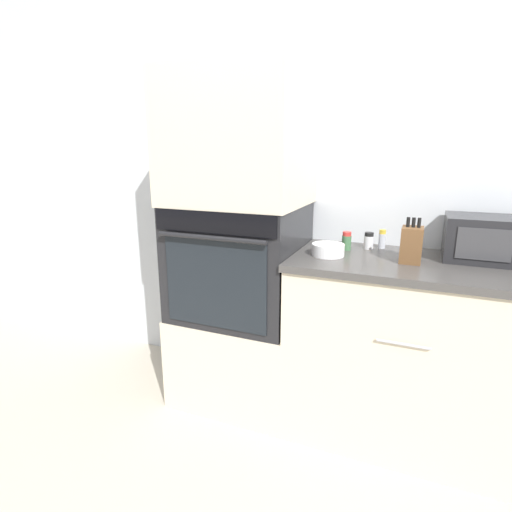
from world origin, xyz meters
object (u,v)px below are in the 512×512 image
(wall_oven, at_px, (239,261))
(knife_block, at_px, (411,244))
(condiment_jar_near, at_px, (382,239))
(condiment_jar_far, at_px, (347,241))
(microwave, at_px, (485,239))
(bowl, at_px, (328,250))
(condiment_jar_mid, at_px, (369,241))

(wall_oven, xyz_separation_m, knife_block, (0.90, -0.02, 0.18))
(wall_oven, height_order, condiment_jar_near, wall_oven)
(condiment_jar_far, bearing_deg, microwave, 3.24)
(microwave, xyz_separation_m, knife_block, (-0.32, -0.17, -0.02))
(knife_block, height_order, condiment_jar_far, knife_block)
(bowl, distance_m, condiment_jar_far, 0.17)
(knife_block, bearing_deg, bowl, -176.16)
(microwave, height_order, bowl, microwave)
(condiment_jar_near, bearing_deg, wall_oven, -163.59)
(wall_oven, xyz_separation_m, condiment_jar_near, (0.74, 0.22, 0.14))
(condiment_jar_near, distance_m, condiment_jar_far, 0.20)
(microwave, xyz_separation_m, bowl, (-0.70, -0.19, -0.08))
(condiment_jar_mid, relative_size, condiment_jar_far, 0.90)
(knife_block, xyz_separation_m, condiment_jar_mid, (-0.22, 0.20, -0.04))
(wall_oven, height_order, bowl, wall_oven)
(condiment_jar_near, xyz_separation_m, condiment_jar_mid, (-0.06, -0.04, -0.01))
(wall_oven, bearing_deg, bowl, -5.32)
(microwave, distance_m, condiment_jar_near, 0.48)
(microwave, distance_m, knife_block, 0.36)
(wall_oven, relative_size, microwave, 1.91)
(condiment_jar_near, bearing_deg, condiment_jar_far, -146.55)
(wall_oven, relative_size, bowl, 4.22)
(condiment_jar_near, relative_size, condiment_jar_mid, 1.15)
(condiment_jar_near, relative_size, condiment_jar_far, 1.04)
(condiment_jar_mid, height_order, condiment_jar_far, condiment_jar_far)
(knife_block, xyz_separation_m, condiment_jar_far, (-0.32, 0.13, -0.04))
(condiment_jar_near, bearing_deg, knife_block, -57.77)
(bowl, distance_m, condiment_jar_mid, 0.28)
(knife_block, bearing_deg, condiment_jar_near, 122.23)
(bowl, bearing_deg, condiment_jar_far, 67.72)
(bowl, relative_size, condiment_jar_near, 1.61)
(bowl, bearing_deg, wall_oven, 174.68)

